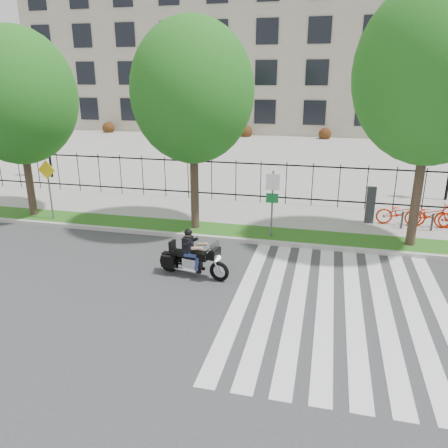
# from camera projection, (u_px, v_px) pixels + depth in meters

# --- Properties ---
(ground) EXTENTS (120.00, 120.00, 0.00)m
(ground) POSITION_uv_depth(u_px,v_px,m) (170.00, 287.00, 12.77)
(ground) COLOR #38383A
(ground) RESTS_ON ground
(curb) EXTENTS (60.00, 0.20, 0.15)m
(curb) POSITION_uv_depth(u_px,v_px,m) (207.00, 237.00, 16.52)
(curb) COLOR #B1AFA6
(curb) RESTS_ON ground
(grass_verge) EXTENTS (60.00, 1.50, 0.15)m
(grass_verge) POSITION_uv_depth(u_px,v_px,m) (213.00, 230.00, 17.30)
(grass_verge) COLOR #265615
(grass_verge) RESTS_ON ground
(sidewalk) EXTENTS (60.00, 3.50, 0.15)m
(sidewalk) POSITION_uv_depth(u_px,v_px,m) (227.00, 212.00, 19.61)
(sidewalk) COLOR #9A9790
(sidewalk) RESTS_ON ground
(plaza) EXTENTS (80.00, 34.00, 0.10)m
(plaza) POSITION_uv_depth(u_px,v_px,m) (276.00, 152.00, 35.78)
(plaza) COLOR #9A9790
(plaza) RESTS_ON ground
(crosswalk_stripes) EXTENTS (5.70, 8.00, 0.01)m
(crosswalk_stripes) POSITION_uv_depth(u_px,v_px,m) (339.00, 306.00, 11.69)
(crosswalk_stripes) COLOR silver
(crosswalk_stripes) RESTS_ON ground
(iron_fence) EXTENTS (30.00, 0.06, 2.00)m
(iron_fence) POSITION_uv_depth(u_px,v_px,m) (236.00, 180.00, 20.88)
(iron_fence) COLOR black
(iron_fence) RESTS_ON sidewalk
(office_building) EXTENTS (60.00, 21.90, 20.15)m
(office_building) POSITION_uv_depth(u_px,v_px,m) (301.00, 40.00, 50.98)
(office_building) COLOR #A39B84
(office_building) RESTS_ON ground
(lamp_post_left) EXTENTS (1.06, 0.70, 4.25)m
(lamp_post_left) POSITION_uv_depth(u_px,v_px,m) (46.00, 125.00, 25.48)
(lamp_post_left) COLOR black
(lamp_post_left) RESTS_ON ground
(street_tree_0) EXTENTS (4.73, 4.73, 7.68)m
(street_tree_0) POSITION_uv_depth(u_px,v_px,m) (17.00, 97.00, 17.51)
(street_tree_0) COLOR #33241B
(street_tree_0) RESTS_ON grass_verge
(street_tree_1) EXTENTS (4.52, 4.52, 7.79)m
(street_tree_1) POSITION_uv_depth(u_px,v_px,m) (192.00, 92.00, 15.79)
(street_tree_1) COLOR #33241B
(street_tree_1) RESTS_ON grass_verge
(street_tree_2) EXTENTS (5.09, 5.09, 8.72)m
(street_tree_2) POSITION_uv_depth(u_px,v_px,m) (434.00, 74.00, 13.81)
(street_tree_2) COLOR #33241B
(street_tree_2) RESTS_ON grass_verge
(sign_pole_regulatory) EXTENTS (0.50, 0.09, 2.50)m
(sign_pole_regulatory) POSITION_uv_depth(u_px,v_px,m) (272.00, 196.00, 15.91)
(sign_pole_regulatory) COLOR #59595B
(sign_pole_regulatory) RESTS_ON grass_verge
(sign_pole_warning) EXTENTS (0.78, 0.09, 2.49)m
(sign_pole_warning) POSITION_uv_depth(u_px,v_px,m) (48.00, 182.00, 17.98)
(sign_pole_warning) COLOR #59595B
(sign_pole_warning) RESTS_ON grass_verge
(motorcycle_rider) EXTENTS (2.37, 0.91, 1.84)m
(motorcycle_rider) POSITION_uv_depth(u_px,v_px,m) (193.00, 257.00, 13.31)
(motorcycle_rider) COLOR black
(motorcycle_rider) RESTS_ON ground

